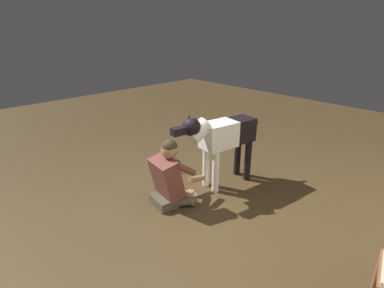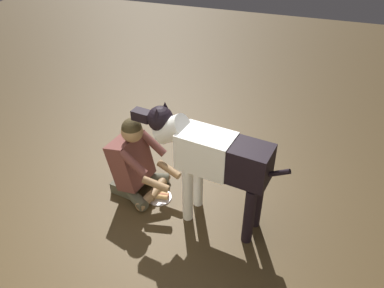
% 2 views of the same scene
% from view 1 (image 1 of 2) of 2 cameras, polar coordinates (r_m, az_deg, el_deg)
% --- Properties ---
extents(ground_plane, '(13.35, 13.35, 0.00)m').
position_cam_1_polar(ground_plane, '(4.00, -3.56, -10.65)').
color(ground_plane, '#48361D').
extents(person_sitting_on_floor, '(0.72, 0.57, 0.87)m').
position_cam_1_polar(person_sitting_on_floor, '(3.79, -4.16, -6.40)').
color(person_sitting_on_floor, '#4D4A38').
rests_on(person_sitting_on_floor, ground).
extents(large_dog, '(1.45, 0.42, 1.10)m').
position_cam_1_polar(large_dog, '(4.08, 5.65, 1.34)').
color(large_dog, white).
rests_on(large_dog, ground).
extents(hot_dog_on_plate, '(0.25, 0.25, 0.06)m').
position_cam_1_polar(hot_dog_on_plate, '(4.08, -0.83, -9.53)').
color(hot_dog_on_plate, silver).
rests_on(hot_dog_on_plate, ground).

